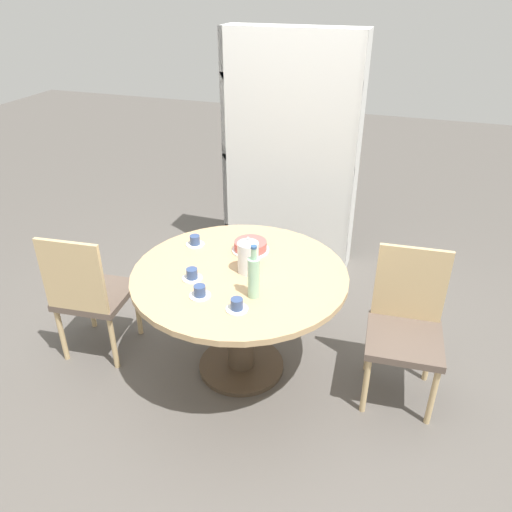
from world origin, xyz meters
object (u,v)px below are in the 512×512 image
(bookshelf, at_px, (291,159))
(cup_c, at_px, (200,292))
(chair_a, at_px, (406,325))
(chair_b, at_px, (89,293))
(cup_d, at_px, (192,275))
(coffee_pot, at_px, (248,256))
(water_bottle, at_px, (254,276))
(cup_b, at_px, (237,306))
(cake_main, at_px, (251,246))
(cup_a, at_px, (195,241))

(bookshelf, height_order, cup_c, bookshelf)
(chair_a, distance_m, chair_b, 1.93)
(cup_d, bearing_deg, coffee_pot, 33.67)
(cup_d, bearing_deg, cup_c, -52.21)
(coffee_pot, bearing_deg, chair_b, -169.48)
(coffee_pot, xyz_separation_m, water_bottle, (0.11, -0.23, 0.02))
(water_bottle, bearing_deg, chair_b, 177.64)
(cup_b, height_order, cup_d, same)
(cake_main, bearing_deg, chair_a, -7.20)
(chair_a, bearing_deg, bookshelf, 124.32)
(chair_b, height_order, cup_d, chair_b)
(bookshelf, distance_m, cup_a, 1.28)
(chair_b, relative_size, water_bottle, 2.97)
(bookshelf, height_order, coffee_pot, bookshelf)
(cake_main, distance_m, cup_c, 0.57)
(bookshelf, distance_m, cup_b, 1.82)
(coffee_pot, relative_size, cup_a, 1.93)
(chair_a, height_order, cup_d, chair_a)
(chair_a, distance_m, bookshelf, 1.74)
(water_bottle, xyz_separation_m, cup_d, (-0.38, 0.05, -0.10))
(cup_a, bearing_deg, cup_c, -62.77)
(coffee_pot, bearing_deg, cup_b, -79.17)
(water_bottle, relative_size, cup_c, 2.62)
(chair_a, bearing_deg, cup_c, -161.96)
(chair_b, height_order, cake_main, chair_b)
(bookshelf, relative_size, cup_c, 16.34)
(chair_a, xyz_separation_m, chair_b, (-1.90, -0.30, 0.00))
(bookshelf, height_order, cup_b, bookshelf)
(chair_a, xyz_separation_m, cup_b, (-0.84, -0.49, 0.27))
(cup_c, distance_m, cup_d, 0.18)
(chair_a, distance_m, cup_a, 1.36)
(bookshelf, relative_size, cake_main, 8.18)
(chair_a, height_order, coffee_pot, coffee_pot)
(cup_c, bearing_deg, cup_b, -12.58)
(bookshelf, height_order, cup_d, bookshelf)
(water_bottle, xyz_separation_m, cup_b, (-0.04, -0.15, -0.10))
(cup_b, bearing_deg, cup_a, 131.01)
(coffee_pot, distance_m, cake_main, 0.25)
(coffee_pot, distance_m, cup_c, 0.37)
(chair_a, xyz_separation_m, bookshelf, (-1.05, 1.31, 0.45))
(water_bottle, relative_size, cup_d, 2.62)
(chair_b, relative_size, cup_a, 7.79)
(cake_main, xyz_separation_m, cup_d, (-0.20, -0.41, -0.00))
(water_bottle, height_order, cup_a, water_bottle)
(cake_main, bearing_deg, cup_c, -99.12)
(chair_a, xyz_separation_m, cake_main, (-0.98, 0.12, 0.28))
(cake_main, height_order, cup_a, same)
(cup_a, height_order, cup_c, same)
(chair_b, xyz_separation_m, cup_d, (0.72, 0.00, 0.27))
(chair_a, distance_m, cup_c, 1.18)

